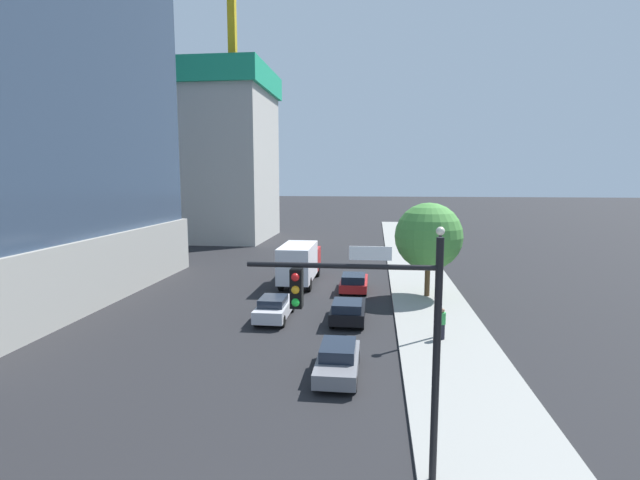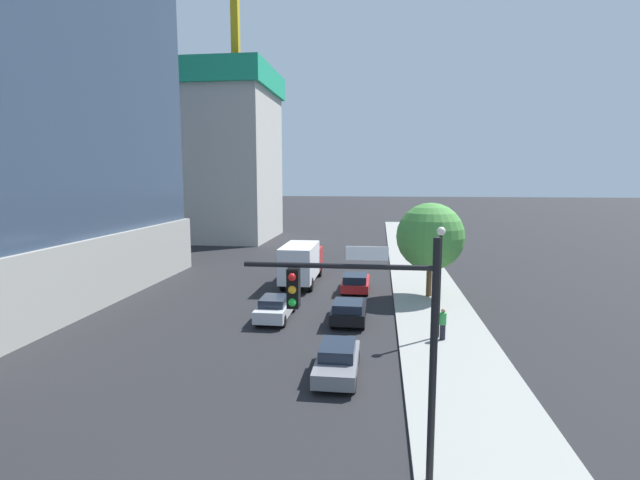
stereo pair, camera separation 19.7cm
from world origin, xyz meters
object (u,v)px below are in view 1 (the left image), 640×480
(car_red, at_px, (354,282))
(pedestrian_green_shirt, at_px, (442,324))
(construction_building, at_px, (211,146))
(car_black, at_px, (348,310))
(street_lamp, at_px, (439,265))
(car_silver, at_px, (275,307))
(car_gray, at_px, (338,360))
(traffic_light_pole, at_px, (376,320))
(street_tree, at_px, (429,236))
(box_truck, at_px, (300,262))

(car_red, relative_size, pedestrian_green_shirt, 2.68)
(construction_building, xyz_separation_m, car_black, (20.57, -35.93, -11.76))
(street_lamp, bearing_deg, pedestrian_green_shirt, -59.42)
(car_black, xyz_separation_m, car_silver, (-4.32, 0.09, 0.00))
(car_black, bearing_deg, car_gray, -90.00)
(car_black, bearing_deg, traffic_light_pole, -83.88)
(construction_building, distance_m, street_tree, 40.13)
(street_lamp, height_order, box_truck, street_lamp)
(construction_building, height_order, car_silver, construction_building)
(construction_building, relative_size, car_red, 7.52)
(street_tree, bearing_deg, car_black, -129.48)
(traffic_light_pole, relative_size, pedestrian_green_shirt, 4.15)
(car_gray, xyz_separation_m, car_silver, (-4.32, 7.53, 0.04))
(car_black, relative_size, box_truck, 0.53)
(street_tree, xyz_separation_m, pedestrian_green_shirt, (-0.19, -8.94, -3.33))
(traffic_light_pole, height_order, car_red, traffic_light_pole)
(street_lamp, xyz_separation_m, box_truck, (-9.03, 11.77, -2.09))
(construction_building, distance_m, car_gray, 49.43)
(street_lamp, relative_size, car_silver, 1.27)
(traffic_light_pole, relative_size, box_truck, 0.86)
(car_red, xyz_separation_m, box_truck, (-4.32, 1.89, 1.10))
(construction_building, xyz_separation_m, car_silver, (16.26, -35.84, -11.75))
(car_black, height_order, car_silver, car_silver)
(car_black, distance_m, car_silver, 4.32)
(car_black, bearing_deg, box_truck, 114.74)
(car_gray, xyz_separation_m, box_truck, (-4.32, 16.80, 1.11))
(street_tree, bearing_deg, box_truck, 161.43)
(construction_building, xyz_separation_m, car_red, (20.57, -28.46, -11.78))
(traffic_light_pole, height_order, street_lamp, traffic_light_pole)
(street_tree, height_order, car_gray, street_tree)
(car_gray, height_order, box_truck, box_truck)
(construction_building, bearing_deg, traffic_light_pole, -66.25)
(street_lamp, bearing_deg, car_gray, -133.14)
(construction_building, height_order, pedestrian_green_shirt, construction_building)
(street_lamp, relative_size, car_red, 1.33)
(street_lamp, xyz_separation_m, street_tree, (0.39, 8.60, 0.40))
(traffic_light_pole, relative_size, car_black, 1.62)
(car_silver, height_order, pedestrian_green_shirt, pedestrian_green_shirt)
(car_red, bearing_deg, traffic_light_pole, -85.97)
(traffic_light_pole, distance_m, car_black, 14.91)
(street_lamp, relative_size, car_black, 1.39)
(street_tree, relative_size, car_gray, 1.54)
(car_red, xyz_separation_m, car_black, (0.00, -7.47, 0.02))
(street_tree, relative_size, box_truck, 0.84)
(construction_building, xyz_separation_m, pedestrian_green_shirt, (25.49, -38.67, -11.52))
(car_gray, bearing_deg, street_lamp, 46.86)
(car_black, relative_size, car_silver, 0.92)
(car_silver, bearing_deg, car_gray, -60.18)
(car_black, bearing_deg, street_lamp, -27.00)
(street_lamp, xyz_separation_m, car_red, (-4.72, 9.87, -3.19))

